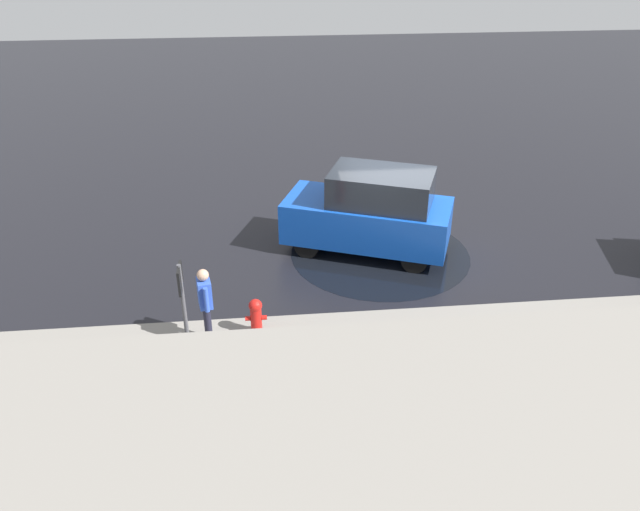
# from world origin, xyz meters

# --- Properties ---
(ground_plane) EXTENTS (60.00, 60.00, 0.00)m
(ground_plane) POSITION_xyz_m (0.00, 0.00, 0.00)
(ground_plane) COLOR black
(kerb_strip) EXTENTS (24.00, 3.20, 0.04)m
(kerb_strip) POSITION_xyz_m (0.00, 4.20, 0.02)
(kerb_strip) COLOR gray
(kerb_strip) RESTS_ON ground
(moving_hatchback) EXTENTS (4.25, 3.02, 2.06)m
(moving_hatchback) POSITION_xyz_m (0.60, -0.07, 1.03)
(moving_hatchback) COLOR blue
(moving_hatchback) RESTS_ON ground
(fire_hydrant) EXTENTS (0.42, 0.31, 0.80)m
(fire_hydrant) POSITION_xyz_m (3.38, 3.13, 0.40)
(fire_hydrant) COLOR red
(fire_hydrant) RESTS_ON ground
(pedestrian) EXTENTS (0.30, 0.56, 1.62)m
(pedestrian) POSITION_xyz_m (4.30, 3.30, 0.96)
(pedestrian) COLOR blue
(pedestrian) RESTS_ON ground
(metal_railing) EXTENTS (9.33, 0.04, 1.05)m
(metal_railing) POSITION_xyz_m (-1.57, 5.86, 0.72)
(metal_railing) COLOR #B7BABF
(metal_railing) RESTS_ON ground
(sign_post) EXTENTS (0.07, 0.44, 2.40)m
(sign_post) POSITION_xyz_m (4.52, 4.46, 1.58)
(sign_post) COLOR #4C4C51
(sign_post) RESTS_ON ground
(puddle_patch) EXTENTS (4.32, 4.32, 0.01)m
(puddle_patch) POSITION_xyz_m (0.37, 0.13, 0.00)
(puddle_patch) COLOR black
(puddle_patch) RESTS_ON ground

